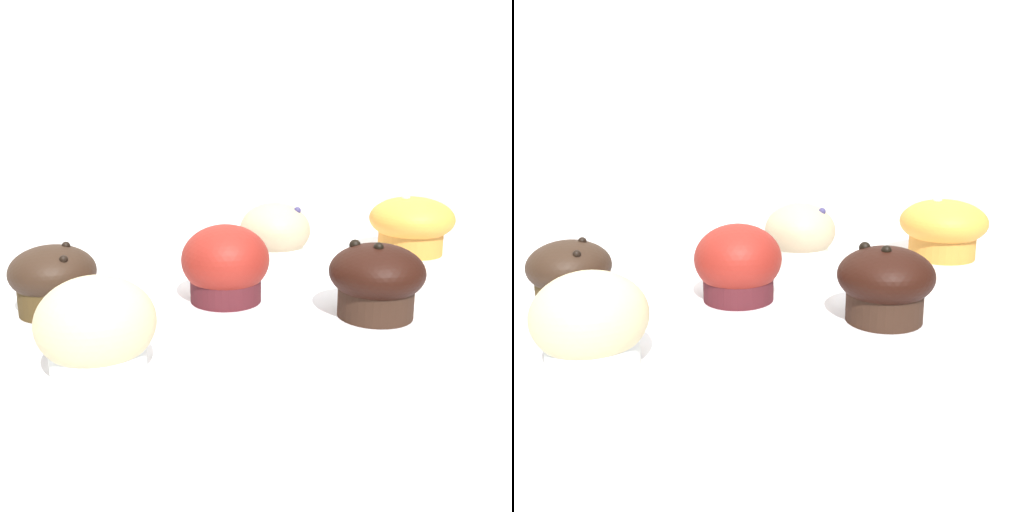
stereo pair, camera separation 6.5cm
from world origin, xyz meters
The scene contains 7 objects.
wall_back centered at (0.00, 0.60, 0.90)m, with size 3.20×0.10×1.80m, color beige.
muffin_front_center centered at (0.18, -0.03, 0.95)m, with size 0.12×0.12×0.08m.
muffin_back_left centered at (-0.31, -0.18, 0.95)m, with size 0.09×0.09×0.08m.
muffin_back_right centered at (-0.14, -0.07, 0.95)m, with size 0.09×0.09×0.08m.
muffin_front_left centered at (-0.03, -0.19, 0.95)m, with size 0.09×0.09×0.08m.
muffin_front_right centered at (-0.01, 0.03, 0.95)m, with size 0.09×0.09×0.08m.
muffin_back_center centered at (-0.30, -0.02, 0.95)m, with size 0.09×0.09×0.07m.
Camera 1 is at (-0.42, -0.62, 1.13)m, focal length 42.00 mm.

